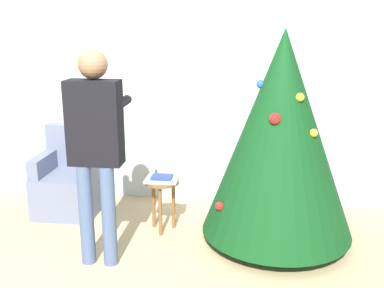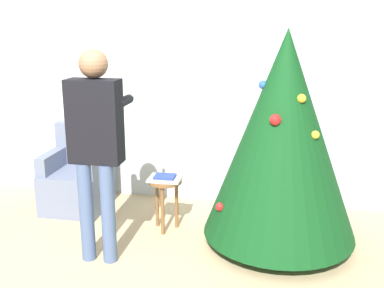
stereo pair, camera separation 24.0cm
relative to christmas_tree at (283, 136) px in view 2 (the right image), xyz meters
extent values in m
cube|color=silver|center=(-1.28, 0.95, 0.32)|extent=(8.00, 0.06, 2.70)
cylinder|color=brown|center=(0.00, 0.00, -0.98)|extent=(0.10, 0.10, 0.10)
cone|color=#0F4219|center=(0.00, 0.00, 0.00)|extent=(1.38, 1.38, 1.85)
sphere|color=red|center=(-0.51, -0.27, -0.60)|extent=(0.08, 0.08, 0.08)
sphere|color=gold|center=(0.13, -0.18, 0.36)|extent=(0.07, 0.07, 0.07)
sphere|color=gold|center=(0.26, -0.21, 0.07)|extent=(0.07, 0.07, 0.07)
sphere|color=red|center=(-0.07, -0.28, 0.20)|extent=(0.10, 0.10, 0.10)
sphere|color=#2856B2|center=(-0.10, 0.14, 0.50)|extent=(0.09, 0.09, 0.09)
sphere|color=#2856B2|center=(-0.19, -0.01, 0.45)|extent=(0.08, 0.08, 0.08)
cube|color=slate|center=(-2.17, 0.41, -0.81)|extent=(0.64, 0.67, 0.44)
cube|color=slate|center=(-2.17, 0.67, -0.35)|extent=(0.64, 0.14, 0.47)
cube|color=slate|center=(-2.43, 0.41, -0.49)|extent=(0.12, 0.60, 0.20)
cube|color=slate|center=(-1.92, 0.41, -0.49)|extent=(0.12, 0.60, 0.20)
cylinder|color=#475B84|center=(-1.61, -0.62, -0.59)|extent=(0.12, 0.12, 0.87)
cylinder|color=#475B84|center=(-1.42, -0.62, -0.59)|extent=(0.12, 0.12, 0.87)
cube|color=black|center=(-1.51, -0.56, 0.19)|extent=(0.43, 0.20, 0.69)
sphere|color=#936B4C|center=(-1.51, -0.52, 0.65)|extent=(0.24, 0.24, 0.24)
cylinder|color=black|center=(-1.70, -0.37, 0.32)|extent=(0.08, 0.30, 0.08)
cylinder|color=black|center=(-1.33, -0.37, 0.32)|extent=(0.08, 0.30, 0.08)
cube|color=white|center=(-1.33, -0.18, 0.32)|extent=(0.04, 0.14, 0.04)
cylinder|color=brown|center=(-1.09, 0.07, -0.52)|extent=(0.33, 0.33, 0.03)
cylinder|color=brown|center=(-1.09, -0.04, -0.78)|extent=(0.04, 0.04, 0.49)
cylinder|color=brown|center=(-0.99, 0.13, -0.78)|extent=(0.04, 0.04, 0.49)
cylinder|color=brown|center=(-1.19, 0.13, -0.78)|extent=(0.04, 0.04, 0.49)
cube|color=silver|center=(-1.09, 0.07, -0.50)|extent=(0.31, 0.25, 0.02)
cube|color=navy|center=(-1.09, 0.07, -0.47)|extent=(0.20, 0.16, 0.02)
camera|label=1|loc=(-0.32, -3.95, 0.96)|focal=42.00mm
camera|label=2|loc=(-0.08, -3.91, 0.96)|focal=42.00mm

